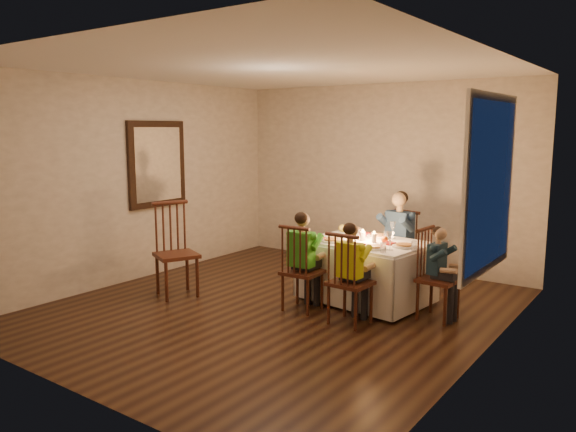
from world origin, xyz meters
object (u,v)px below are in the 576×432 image
Objects in this scene: chair_near_left at (302,310)px; child_teal at (437,319)px; chair_near_right at (350,323)px; chair_adult at (396,286)px; serving_bowl at (352,230)px; chair_extra at (178,296)px; chair_end at (437,319)px; child_yellow at (350,323)px; child_green at (302,310)px; dining_table at (366,258)px; adult at (396,286)px.

child_teal is (1.32, 0.57, 0.00)m from chair_near_left.
child_teal is at bearing -133.53° from chair_near_right.
child_teal is at bearing -32.52° from chair_adult.
chair_extra is at bearing -135.95° from serving_bowl.
child_yellow is at bearing 137.64° from chair_end.
chair_near_right is at bearing -0.00° from child_yellow.
child_green is at bearing 117.20° from child_teal.
chair_near_left is 0.65m from child_yellow.
chair_adult is at bearing -21.28° from chair_extra.
chair_extra is 1.03× the size of child_green.
serving_bowl is (-1.29, 0.48, 0.73)m from chair_end.
chair_end is at bearing -20.31° from serving_bowl.
chair_end is at bearing -159.18° from child_green.
dining_table reaches higher than chair_extra.
chair_extra reaches higher than chair_near_right.
chair_adult is 1.52m from child_green.
dining_table is 0.95m from child_green.
serving_bowl reaches higher than chair_end.
dining_table reaches higher than child_yellow.
serving_bowl is at bearing -58.65° from chair_near_right.
chair_extra is at bearing 13.68° from child_green.
chair_extra is at bearing 113.48° from child_teal.
chair_near_left is 1.57m from chair_extra.
chair_near_right is at bearing -66.47° from dining_table.
dining_table is 1.31× the size of chair_extra.
chair_end is at bearing 0.00° from child_teal.
chair_adult is at bearing 93.95° from dining_table.
adult reaches higher than child_green.
child_green is 1.28m from serving_bowl.
child_green is 1.44m from child_teal.
dining_table is 1.53× the size of chair_near_right.
chair_near_right is (0.19, -1.53, 0.00)m from chair_adult.
chair_near_right and chair_end have the same top height.
adult is at bearing -80.23° from chair_near_right.
chair_extra is at bearing 113.48° from chair_end.
dining_table is at bearing -123.42° from chair_near_left.
adult is 1.54m from child_yellow.
dining_table is at bearing -34.84° from chair_extra.
chair_near_left is at bearing -49.07° from chair_extra.
child_green is (-0.45, -1.45, 0.00)m from adult.
chair_near_right is 0.94m from chair_end.
child_yellow is at bearing 170.31° from child_green.
chair_end is 0.92× the size of child_yellow.
chair_near_right is 1.00× the size of chair_end.
chair_near_right is 0.88× the size of child_green.
child_teal is at bearing -133.53° from child_yellow.
serving_bowl reaches higher than adult.
chair_near_right is at bearing 137.64° from chair_end.
child_green reaches higher than chair_adult.
chair_extra is (-2.82, -1.00, 0.00)m from chair_end.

